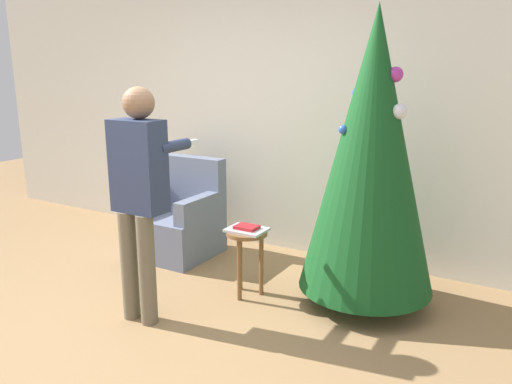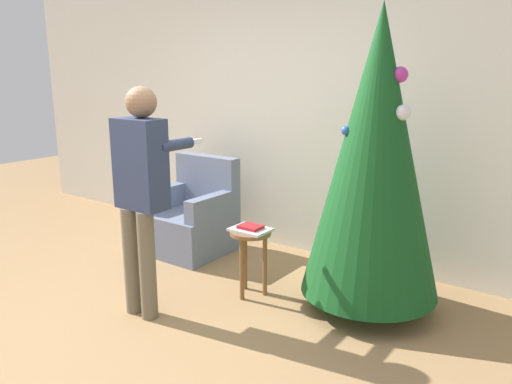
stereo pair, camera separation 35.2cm
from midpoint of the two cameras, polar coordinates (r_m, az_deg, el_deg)
The scene contains 8 objects.
ground_plane at distance 3.58m, azimuth -18.06°, elevation -16.38°, with size 14.00×14.00×0.00m, color #99754C.
wall_back at distance 4.88m, azimuth 0.63°, elevation 8.96°, with size 8.00×0.06×2.70m.
christmas_tree at distance 3.66m, azimuth 10.38°, elevation 4.38°, with size 1.00×1.00×2.21m.
armchair at distance 4.96m, azimuth -10.91°, elevation -3.35°, with size 0.74×0.71×0.93m.
person_standing at distance 3.56m, azimuth -16.00°, elevation 0.61°, with size 0.40×0.57×1.65m.
side_stool at distance 3.94m, azimuth -3.63°, elevation -6.13°, with size 0.33×0.33×0.54m.
laptop at distance 3.90m, azimuth -3.66°, elevation -4.37°, with size 0.30×0.23×0.02m.
book at distance 3.89m, azimuth -3.66°, elevation -4.07°, with size 0.18×0.14×0.02m.
Camera 1 is at (2.24, -2.10, 1.76)m, focal length 35.00 mm.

